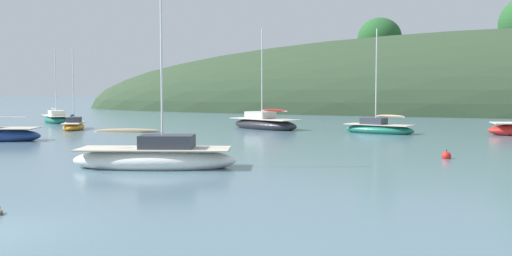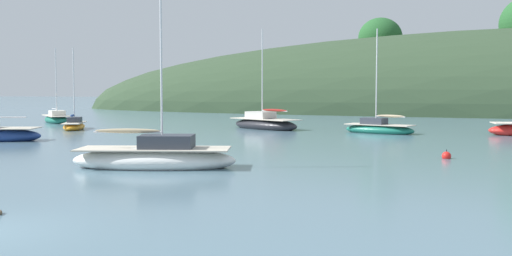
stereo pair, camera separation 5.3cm
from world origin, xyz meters
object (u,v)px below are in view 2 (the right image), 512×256
object	(u,v)px
sailboat_cream_ketch	(265,124)
mooring_buoy_outer	(446,156)
sailboat_grey_yawl	(56,119)
sailboat_white_near	(74,125)
sailboat_red_portside	(155,158)
sailboat_black_sloop	(379,128)

from	to	relation	value
sailboat_cream_ketch	mooring_buoy_outer	size ratio (longest dim) A/B	15.91
sailboat_cream_ketch	mooring_buoy_outer	distance (m)	22.73
sailboat_grey_yawl	mooring_buoy_outer	distance (m)	41.90
sailboat_white_near	sailboat_cream_ketch	distance (m)	15.79
sailboat_white_near	mooring_buoy_outer	world-z (taller)	sailboat_white_near
sailboat_red_portside	mooring_buoy_outer	bearing A→B (deg)	32.71
sailboat_black_sloop	sailboat_cream_ketch	bearing A→B (deg)	169.71
sailboat_red_portside	mooring_buoy_outer	world-z (taller)	sailboat_red_portside
sailboat_black_sloop	sailboat_cream_ketch	world-z (taller)	sailboat_cream_ketch
sailboat_black_sloop	sailboat_red_portside	world-z (taller)	sailboat_red_portside
sailboat_grey_yawl	mooring_buoy_outer	bearing A→B (deg)	-27.21
sailboat_grey_yawl	sailboat_cream_ketch	bearing A→B (deg)	-5.03
sailboat_black_sloop	sailboat_white_near	distance (m)	24.70
sailboat_cream_ketch	sailboat_black_sloop	bearing A→B (deg)	-10.29
sailboat_black_sloop	mooring_buoy_outer	xyz separation A→B (m)	(5.21, -15.44, -0.24)
sailboat_black_sloop	mooring_buoy_outer	distance (m)	16.29
sailboat_black_sloop	sailboat_cream_ketch	distance (m)	9.81
sailboat_black_sloop	sailboat_grey_yawl	bearing A→B (deg)	173.37
sailboat_black_sloop	sailboat_white_near	bearing A→B (deg)	-170.84
sailboat_cream_ketch	sailboat_grey_yawl	xyz separation A→B (m)	(-22.40, 1.97, -0.06)
mooring_buoy_outer	sailboat_cream_ketch	bearing A→B (deg)	130.85
sailboat_red_portside	mooring_buoy_outer	size ratio (longest dim) A/B	15.24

